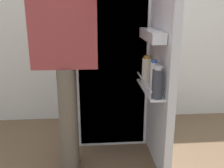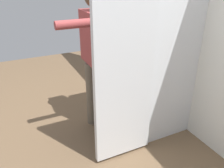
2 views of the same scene
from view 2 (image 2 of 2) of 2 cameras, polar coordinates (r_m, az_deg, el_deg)
The scene contains 4 objects.
ground_plane at distance 2.75m, azimuth 0.12°, elevation -12.35°, with size 6.39×6.39×0.00m, color brown.
kitchen_wall at distance 2.73m, azimuth 17.96°, elevation 14.39°, with size 4.40×0.10×2.44m, color silver.
refrigerator at distance 2.54m, azimuth 10.57°, elevation 6.42°, with size 0.64×1.18×1.76m.
person at distance 2.57m, azimuth -3.85°, elevation 8.53°, with size 0.52×0.73×1.58m.
Camera 2 is at (1.95, -0.95, 1.70)m, focal length 37.31 mm.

